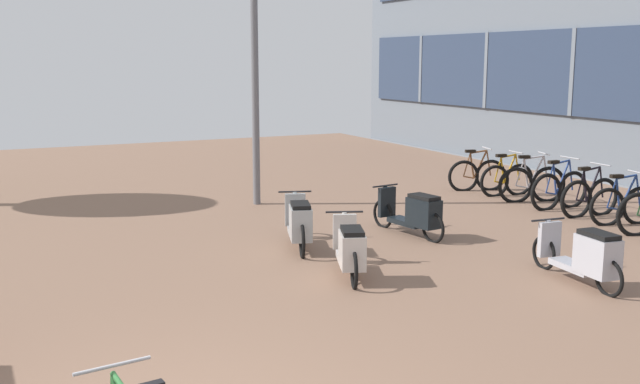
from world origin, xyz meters
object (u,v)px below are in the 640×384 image
bicycle_rack_06 (532,184)px  lamp_post (254,19)px  bicycle_rack_04 (590,197)px  scooter_far (350,249)px  scooter_extra (414,213)px  bicycle_rack_05 (559,190)px  scooter_mid (299,223)px  bicycle_rack_08 (477,175)px  bicycle_rack_03 (624,205)px  bicycle_rack_07 (507,180)px  scooter_near (585,255)px

bicycle_rack_06 → lamp_post: size_ratio=0.21×
bicycle_rack_04 → scooter_far: (-5.67, -1.39, 0.03)m
scooter_extra → bicycle_rack_05: bearing=9.8°
scooter_mid → scooter_far: bearing=-90.0°
bicycle_rack_05 → bicycle_rack_08: bicycle_rack_05 is taller
bicycle_rack_06 → scooter_extra: size_ratio=0.80×
bicycle_rack_03 → bicycle_rack_08: bearing=92.4°
bicycle_rack_03 → bicycle_rack_06: (0.01, 2.26, 0.02)m
bicycle_rack_07 → bicycle_rack_03: bearing=-90.4°
bicycle_rack_05 → bicycle_rack_04: bearing=-90.5°
lamp_post → bicycle_rack_03: bearing=-41.8°
bicycle_rack_08 → lamp_post: size_ratio=0.20×
bicycle_rack_06 → scooter_mid: 5.84m
bicycle_rack_03 → scooter_far: bearing=-173.6°
bicycle_rack_08 → scooter_mid: bicycle_rack_08 is taller
bicycle_rack_07 → lamp_post: size_ratio=0.20×
scooter_far → lamp_post: lamp_post is taller
scooter_far → bicycle_rack_05: bearing=20.7°
bicycle_rack_05 → bicycle_rack_07: 1.51m
scooter_near → scooter_far: 2.94m
scooter_near → lamp_post: bearing=104.9°
bicycle_rack_07 → bicycle_rack_06: bearing=-90.5°
scooter_mid → lamp_post: (0.70, 3.51, 3.14)m
bicycle_rack_03 → bicycle_rack_07: 3.01m
scooter_near → scooter_extra: size_ratio=0.99×
bicycle_rack_04 → bicycle_rack_06: (0.02, 1.51, 0.01)m
bicycle_rack_06 → bicycle_rack_07: bicycle_rack_06 is taller
scooter_extra → bicycle_rack_03: bearing=-13.2°
bicycle_rack_07 → scooter_far: bicycle_rack_07 is taller
bicycle_rack_08 → scooter_extra: size_ratio=0.74×
bicycle_rack_03 → scooter_far: size_ratio=0.82×
bicycle_rack_03 → scooter_mid: 5.75m
bicycle_rack_06 → lamp_post: 6.31m
bicycle_rack_05 → bicycle_rack_06: 0.75m
scooter_near → scooter_mid: bearing=127.9°
bicycle_rack_07 → lamp_post: 6.11m
bicycle_rack_05 → bicycle_rack_08: (-0.16, 2.26, -0.02)m
bicycle_rack_08 → scooter_near: (-3.05, -6.00, 0.05)m
scooter_far → scooter_extra: scooter_far is taller
bicycle_rack_03 → bicycle_rack_07: bearing=89.6°
bicycle_rack_05 → lamp_post: (-4.98, 2.95, 3.18)m
bicycle_rack_07 → scooter_extra: 4.29m
scooter_mid → lamp_post: lamp_post is taller
bicycle_rack_08 → scooter_mid: bearing=-152.9°
bicycle_rack_03 → bicycle_rack_07: size_ratio=1.02×
bicycle_rack_05 → scooter_near: size_ratio=0.82×
scooter_mid → bicycle_rack_05: bearing=5.7°
bicycle_rack_03 → scooter_extra: bearing=166.8°
bicycle_rack_04 → bicycle_rack_08: 3.02m
bicycle_rack_07 → scooter_near: 6.16m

